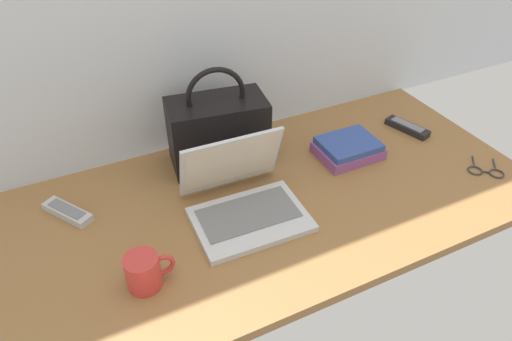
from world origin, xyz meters
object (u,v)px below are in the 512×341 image
coffee_mug (144,271)px  laptop (244,199)px  remote_control_far (67,212)px  book_stack (348,148)px  handbag (218,131)px  eyeglasses (486,171)px  remote_control_near (407,127)px

coffee_mug → laptop: bearing=22.7°
remote_control_far → book_stack: (0.88, -0.10, 0.02)m
book_stack → handbag: bearing=158.4°
remote_control_far → book_stack: bearing=-6.7°
laptop → eyeglasses: size_ratio=2.31×
remote_control_far → book_stack: size_ratio=0.79×
coffee_mug → remote_control_far: coffee_mug is taller
coffee_mug → remote_control_far: 0.36m
laptop → eyeglasses: (0.77, -0.17, -0.04)m
laptop → remote_control_far: size_ratio=2.00×
laptop → coffee_mug: laptop is taller
remote_control_near → eyeglasses: remote_control_near is taller
remote_control_near → eyeglasses: size_ratio=1.21×
laptop → remote_control_far: 0.50m
laptop → coffee_mug: (-0.32, -0.13, 0.00)m
laptop → book_stack: (0.42, 0.10, -0.02)m
laptop → handbag: handbag is taller
laptop → remote_control_far: (-0.45, 0.20, -0.03)m
eyeglasses → book_stack: (-0.34, 0.27, 0.02)m
laptop → book_stack: laptop is taller
remote_control_near → handbag: handbag is taller
remote_control_near → handbag: (-0.67, 0.12, 0.10)m
laptop → remote_control_near: (0.70, 0.13, -0.03)m
handbag → remote_control_near: bearing=-10.3°
handbag → book_stack: handbag is taller
remote_control_near → eyeglasses: bearing=-78.7°
laptop → handbag: 0.27m
book_stack → eyeglasses: bearing=-38.3°
coffee_mug → handbag: (0.35, 0.39, 0.07)m
coffee_mug → eyeglasses: 1.09m
remote_control_near → laptop: bearing=-169.3°
laptop → handbag: bearing=83.1°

